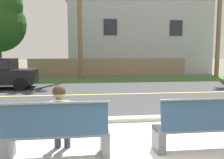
# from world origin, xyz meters

# --- Properties ---
(ground_plane) EXTENTS (140.00, 140.00, 0.00)m
(ground_plane) POSITION_xyz_m (0.00, 8.00, 0.00)
(ground_plane) COLOR #665B4C
(sidewalk_pavement) EXTENTS (44.00, 3.60, 0.01)m
(sidewalk_pavement) POSITION_xyz_m (0.00, 0.40, 0.01)
(sidewalk_pavement) COLOR beige
(sidewalk_pavement) RESTS_ON ground_plane
(curb_edge) EXTENTS (44.00, 0.30, 0.11)m
(curb_edge) POSITION_xyz_m (0.00, 2.35, 0.06)
(curb_edge) COLOR #ADA89E
(curb_edge) RESTS_ON ground_plane
(street_asphalt) EXTENTS (52.00, 8.00, 0.01)m
(street_asphalt) POSITION_xyz_m (0.00, 6.50, 0.00)
(street_asphalt) COLOR #383A3D
(street_asphalt) RESTS_ON ground_plane
(road_centre_line) EXTENTS (48.00, 0.14, 0.01)m
(road_centre_line) POSITION_xyz_m (0.00, 6.50, 0.01)
(road_centre_line) COLOR #E0CC4C
(road_centre_line) RESTS_ON ground_plane
(far_verge_grass) EXTENTS (48.00, 2.80, 0.02)m
(far_verge_grass) POSITION_xyz_m (0.00, 12.44, 0.01)
(far_verge_grass) COLOR #38702D
(far_verge_grass) RESTS_ON ground_plane
(bench_left) EXTENTS (1.77, 0.48, 1.01)m
(bench_left) POSITION_xyz_m (-1.30, 0.33, 0.45)
(bench_left) COLOR slate
(bench_left) RESTS_ON ground_plane
(bench_right) EXTENTS (1.77, 0.48, 1.01)m
(bench_right) POSITION_xyz_m (1.30, 0.33, 0.45)
(bench_right) COLOR slate
(bench_right) RESTS_ON ground_plane
(seated_person_olive) EXTENTS (0.52, 0.68, 1.25)m
(seated_person_olive) POSITION_xyz_m (-1.26, 0.50, 0.68)
(seated_person_olive) COLOR #333D56
(seated_person_olive) RESTS_ON ground_plane
(garden_wall) EXTENTS (13.00, 0.36, 1.40)m
(garden_wall) POSITION_xyz_m (1.25, 15.63, 0.70)
(garden_wall) COLOR gray
(garden_wall) RESTS_ON ground_plane
(house_across_street) EXTENTS (13.40, 6.91, 7.77)m
(house_across_street) POSITION_xyz_m (4.14, 18.83, 3.93)
(house_across_street) COLOR #A3ADB2
(house_across_street) RESTS_ON ground_plane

